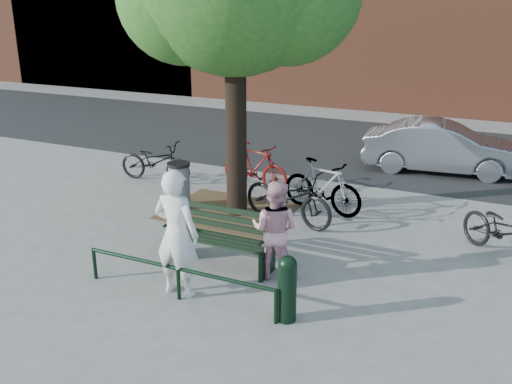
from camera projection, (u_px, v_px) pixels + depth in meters
The scene contains 15 objects.
ground at pixel (219, 265), 9.17m from camera, with size 90.00×90.00×0.00m, color gray.
dirt_pit at pixel (228, 211), 11.45m from camera, with size 2.40×2.00×0.02m, color brown.
road at pixel (360, 147), 16.45m from camera, with size 40.00×7.00×0.01m, color black.
park_bench at pixel (221, 236), 9.08m from camera, with size 1.74×0.54×0.97m.
guard_railing at pixel (178, 274), 8.01m from camera, with size 3.06×0.06×0.51m.
person_left at pixel (176, 234), 8.00m from camera, with size 0.68×0.45×1.88m, color silver.
person_right at pixel (275, 230), 8.56m from camera, with size 0.75×0.58×1.54m, color pink.
bollard at pixel (287, 286), 7.45m from camera, with size 0.25×0.25×0.94m.
litter_bin at pixel (179, 185), 11.53m from camera, with size 0.47×0.47×0.95m.
bicycle_a at pixel (155, 161), 13.25m from camera, with size 0.63×1.80×0.95m, color black.
bicycle_b at pixel (255, 167), 12.55m from camera, with size 0.52×1.83×1.10m, color #520D0B.
bicycle_c at pixel (288, 197), 10.77m from camera, with size 0.69×1.97×1.04m, color black.
bicycle_d at pixel (322, 186), 11.31m from camera, with size 0.50×1.78×1.07m, color gray.
bicycle_e at pixel (505, 232), 9.25m from camera, with size 0.64×1.83×0.96m, color black.
parked_car at pixel (443, 147), 13.89m from camera, with size 1.32×3.77×1.24m, color gray.
Camera 1 is at (4.05, -7.26, 4.08)m, focal length 40.00 mm.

